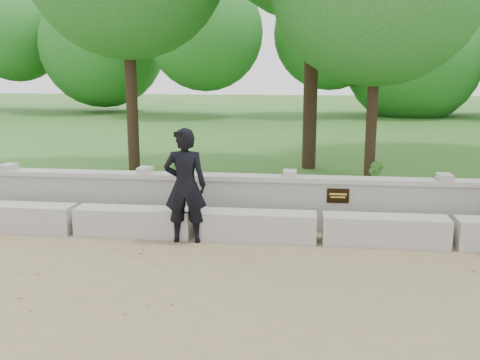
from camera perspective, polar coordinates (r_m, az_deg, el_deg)
The scene contains 8 objects.
ground at distance 6.76m, azimuth 8.78°, elevation -11.56°, with size 80.00×80.00×0.00m, color #8C7756.
lawn at distance 20.37m, azimuth 7.73°, elevation 4.47°, with size 40.00×22.00×0.25m, color #265B1C.
concrete_bench at distance 8.47m, azimuth 8.48°, elevation -5.09°, with size 11.90×0.45×0.45m.
parapet_wall at distance 9.08m, azimuth 8.43°, elevation -2.38°, with size 12.50×0.35×0.90m.
man_main at distance 8.28m, azimuth -5.86°, elevation -0.59°, with size 0.69×0.62×1.80m.
shrub_a at distance 10.09m, azimuth -6.67°, elevation -0.54°, with size 0.29×0.20×0.56m, color #376C25.
shrub_b at distance 10.67m, azimuth 14.22°, elevation 0.16°, with size 0.37×0.30×0.67m, color #376C25.
shrub_d at distance 12.30m, azimuth -6.45°, elevation 1.86°, with size 0.35×0.32×0.63m, color #376C25.
Camera 1 is at (-0.25, -6.21, 2.65)m, focal length 40.00 mm.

